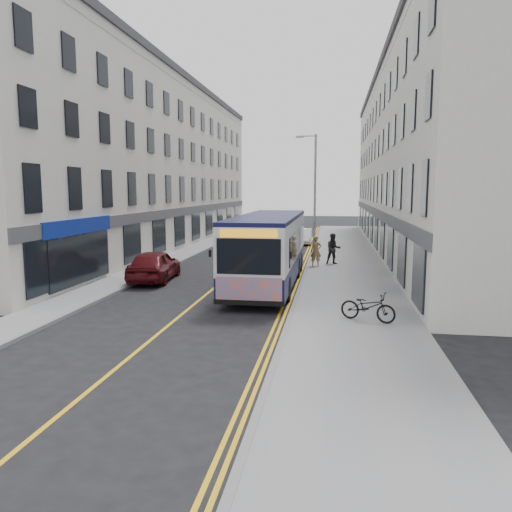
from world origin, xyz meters
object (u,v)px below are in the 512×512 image
(pedestrian_far, at_px, (333,249))
(car_white, at_px, (303,236))
(city_bus, at_px, (269,247))
(streetlamp, at_px, (314,192))
(pedestrian_near, at_px, (316,251))
(bicycle, at_px, (368,307))
(car_maroon, at_px, (154,265))

(pedestrian_far, relative_size, car_white, 0.47)
(city_bus, xyz_separation_m, car_white, (0.54, 18.69, -1.19))
(streetlamp, bearing_deg, city_bus, -101.33)
(pedestrian_near, xyz_separation_m, car_white, (-1.51, 13.10, -0.35))
(streetlamp, height_order, pedestrian_far, streetlamp)
(streetlamp, xyz_separation_m, pedestrian_near, (0.31, -3.11, -3.38))
(pedestrian_near, height_order, pedestrian_far, pedestrian_far)
(car_white, bearing_deg, bicycle, -83.49)
(bicycle, bearing_deg, pedestrian_near, 32.48)
(city_bus, bearing_deg, pedestrian_far, 65.16)
(pedestrian_far, height_order, car_maroon, pedestrian_far)
(streetlamp, bearing_deg, car_maroon, -131.92)
(car_white, bearing_deg, pedestrian_far, -80.11)
(streetlamp, xyz_separation_m, car_white, (-1.20, 9.99, -3.73))
(car_maroon, bearing_deg, pedestrian_near, -150.49)
(pedestrian_far, bearing_deg, streetlamp, 110.16)
(pedestrian_near, height_order, car_maroon, pedestrian_near)
(pedestrian_near, bearing_deg, car_maroon, -157.28)
(streetlamp, distance_m, pedestrian_far, 4.16)
(bicycle, relative_size, car_white, 0.49)
(streetlamp, xyz_separation_m, car_maroon, (-7.57, -8.43, -3.59))
(city_bus, bearing_deg, car_maroon, 177.41)
(pedestrian_far, bearing_deg, car_white, 90.05)
(car_white, height_order, car_maroon, car_maroon)
(bicycle, xyz_separation_m, car_maroon, (-10.05, 6.78, 0.17))
(streetlamp, relative_size, city_bus, 0.69)
(city_bus, relative_size, pedestrian_far, 6.28)
(pedestrian_near, height_order, car_white, pedestrian_near)
(bicycle, height_order, car_white, car_white)
(car_white, relative_size, car_maroon, 0.85)
(city_bus, bearing_deg, streetlamp, 78.67)
(city_bus, xyz_separation_m, pedestrian_far, (3.05, 6.59, -0.80))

